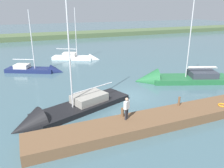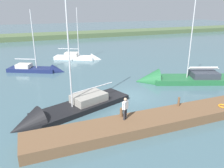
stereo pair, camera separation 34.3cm
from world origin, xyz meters
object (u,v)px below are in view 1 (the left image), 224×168
life_ring_buoy (222,105)px  sailboat_inner_slip (79,59)px  sailboat_behind_pier (173,80)px  person_on_dock (127,107)px  mooring_post_near (122,112)px  sailboat_far_left (39,71)px  sailboat_outer_mooring (64,114)px  mooring_post_far (179,101)px

life_ring_buoy → sailboat_inner_slip: sailboat_inner_slip is taller
sailboat_behind_pier → sailboat_inner_slip: (7.17, -15.21, -0.01)m
sailboat_behind_pier → life_ring_buoy: bearing=100.4°
sailboat_inner_slip → person_on_dock: 22.90m
mooring_post_near → person_on_dock: bearing=99.1°
sailboat_far_left → sailboat_outer_mooring: 13.86m
sailboat_behind_pier → sailboat_inner_slip: 16.82m
sailboat_far_left → sailboat_inner_slip: (-6.82, -5.10, 0.03)m
life_ring_buoy → person_on_dock: bearing=-6.2°
mooring_post_near → life_ring_buoy: mooring_post_near is taller
sailboat_far_left → life_ring_buoy: bearing=-29.4°
mooring_post_near → life_ring_buoy: 8.30m
sailboat_far_left → sailboat_inner_slip: size_ratio=0.98×
mooring_post_far → sailboat_outer_mooring: bearing=-20.8°
mooring_post_near → person_on_dock: 0.78m
sailboat_outer_mooring → sailboat_inner_slip: sailboat_outer_mooring is taller
person_on_dock → sailboat_behind_pier: bearing=-83.5°
life_ring_buoy → sailboat_outer_mooring: size_ratio=0.05×
mooring_post_near → mooring_post_far: size_ratio=0.90×
mooring_post_near → mooring_post_far: bearing=180.0°
mooring_post_near → mooring_post_far: mooring_post_far is taller
sailboat_outer_mooring → person_on_dock: (-3.73, 3.77, 1.57)m
mooring_post_far → sailboat_far_left: bearing=-61.5°
mooring_post_far → life_ring_buoy: size_ratio=1.12×
mooring_post_near → sailboat_behind_pier: sailboat_behind_pier is taller
sailboat_behind_pier → sailboat_far_left: bearing=-15.3°
life_ring_buoy → sailboat_far_left: 22.33m
sailboat_behind_pier → sailboat_inner_slip: size_ratio=1.26×
mooring_post_far → person_on_dock: bearing=5.7°
life_ring_buoy → sailboat_behind_pier: sailboat_behind_pier is taller
sailboat_outer_mooring → person_on_dock: size_ratio=7.86×
mooring_post_near → sailboat_outer_mooring: bearing=-41.9°
mooring_post_far → person_on_dock: person_on_dock is taller
mooring_post_far → person_on_dock: 4.96m
life_ring_buoy → person_on_dock: size_ratio=0.40×
mooring_post_near → life_ring_buoy: bearing=170.5°
mooring_post_far → mooring_post_near: bearing=0.0°
life_ring_buoy → sailboat_behind_pier: (-1.50, -8.39, -0.64)m
life_ring_buoy → sailboat_outer_mooring: bearing=-21.4°
sailboat_inner_slip → mooring_post_far: bearing=-56.2°
mooring_post_near → person_on_dock: size_ratio=0.40×
mooring_post_near → sailboat_far_left: (4.31, -17.13, -0.96)m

